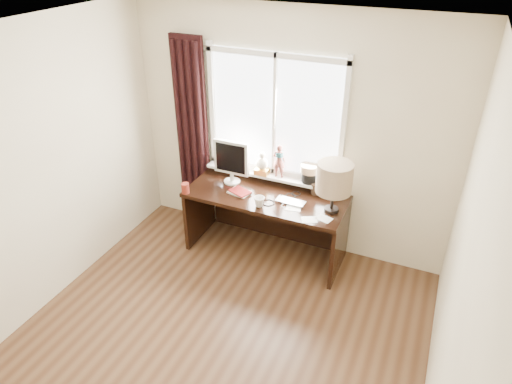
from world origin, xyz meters
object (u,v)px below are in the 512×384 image
at_px(red_cup, 185,188).
at_px(monitor, 231,159).
at_px(desk, 269,210).
at_px(laptop, 291,202).
at_px(mug, 259,201).
at_px(table_lamp, 334,179).

height_order(red_cup, monitor, monitor).
distance_m(red_cup, desk, 0.94).
relative_size(laptop, red_cup, 2.76).
distance_m(mug, red_cup, 0.82).
height_order(mug, monitor, monitor).
xyz_separation_m(red_cup, monitor, (0.35, 0.41, 0.22)).
bearing_deg(desk, monitor, 178.63).
distance_m(laptop, table_lamp, 0.55).
relative_size(desk, monitor, 3.47).
relative_size(mug, table_lamp, 0.21).
bearing_deg(red_cup, mug, 4.73).
height_order(monitor, table_lamp, table_lamp).
relative_size(mug, desk, 0.06).
height_order(laptop, red_cup, red_cup).
height_order(mug, desk, mug).
bearing_deg(table_lamp, desk, 170.31).
xyz_separation_m(desk, table_lamp, (0.71, -0.12, 0.61)).
xyz_separation_m(laptop, desk, (-0.29, 0.14, -0.26)).
bearing_deg(laptop, desk, 157.76).
relative_size(laptop, table_lamp, 0.59).
distance_m(red_cup, table_lamp, 1.57).
relative_size(red_cup, table_lamp, 0.21).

